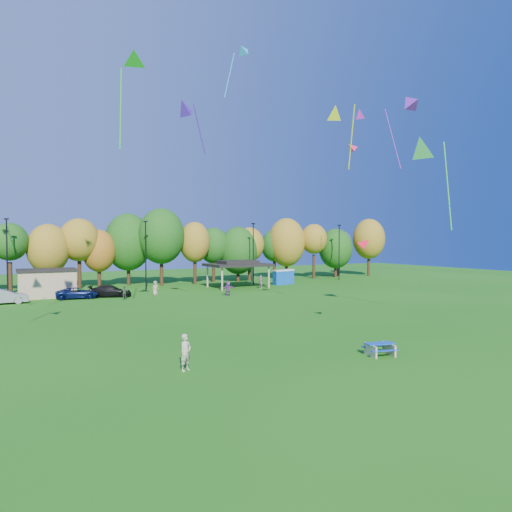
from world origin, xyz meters
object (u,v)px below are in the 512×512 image
kite_flyer (186,352)px  porta_potties (284,277)px  car_c (77,293)px  picnic_table (380,348)px  car_d (110,291)px  car_b (4,297)px

kite_flyer → porta_potties: bearing=24.1°
car_c → porta_potties: bearing=-75.8°
picnic_table → car_d: 35.81m
kite_flyer → car_d: kite_flyer is taller
picnic_table → car_b: car_b is taller
picnic_table → kite_flyer: (-10.77, 2.33, 0.51)m
picnic_table → porta_potties: bearing=78.9°
porta_potties → car_d: size_ratio=0.80×
picnic_table → kite_flyer: kite_flyer is taller
picnic_table → kite_flyer: 11.04m
kite_flyer → car_b: bearing=77.0°
car_b → car_d: 10.82m
car_c → car_d: size_ratio=0.97×
porta_potties → kite_flyer: (-27.96, -35.84, -0.17)m
picnic_table → car_d: (-8.41, 34.81, 0.27)m
picnic_table → car_b: 38.95m
car_d → kite_flyer: bearing=-165.8°
car_b → car_d: (10.78, 0.92, -0.08)m
kite_flyer → car_b: 32.66m
car_b → car_c: size_ratio=1.01×
car_b → car_c: (7.23, 1.05, -0.13)m
picnic_table → car_d: size_ratio=0.41×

